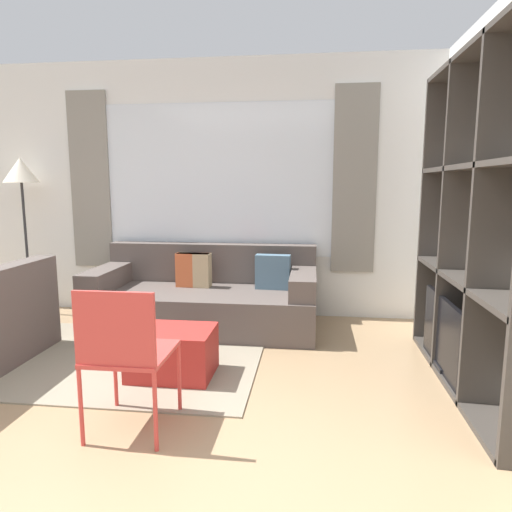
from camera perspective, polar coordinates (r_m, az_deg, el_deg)
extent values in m
plane|color=#9E7F5B|center=(2.58, -18.99, -24.65)|extent=(16.00, 16.00, 0.00)
cube|color=white|center=(4.97, -4.67, 8.24)|extent=(5.77, 0.07, 2.70)
cube|color=white|center=(4.93, -4.78, 9.40)|extent=(2.51, 0.01, 1.60)
cube|color=gray|center=(5.39, -20.02, 8.86)|extent=(0.44, 0.03, 1.90)
cube|color=gray|center=(4.83, 12.23, 9.24)|extent=(0.44, 0.03, 1.90)
cube|color=white|center=(3.62, 28.59, 6.96)|extent=(0.07, 4.11, 2.70)
cube|color=gray|center=(4.02, -18.73, -11.93)|extent=(2.58, 1.65, 0.01)
cube|color=silver|center=(3.45, 28.71, 3.43)|extent=(0.02, 1.93, 2.28)
cube|color=#3D3833|center=(3.09, 28.09, 2.96)|extent=(0.34, 0.04, 2.28)
cube|color=#3D3833|center=(3.70, 24.56, 4.01)|extent=(0.34, 0.04, 2.28)
cube|color=#3D3833|center=(4.31, 22.02, 4.76)|extent=(0.34, 0.04, 2.28)
cube|color=#3D3833|center=(3.66, 24.93, -14.27)|extent=(0.34, 1.93, 0.04)
cube|color=#3D3833|center=(3.44, 25.74, -2.78)|extent=(0.34, 1.93, 0.04)
cube|color=#3D3833|center=(3.38, 26.62, 9.96)|extent=(0.34, 1.93, 0.04)
cube|color=#3D3833|center=(3.49, 27.53, 22.22)|extent=(0.34, 1.93, 0.04)
cube|color=black|center=(3.72, 22.24, -8.95)|extent=(0.04, 0.91, 0.54)
cube|color=black|center=(3.81, 22.30, -12.61)|extent=(0.10, 0.24, 0.03)
cylinder|color=#2856A8|center=(4.04, 22.67, 0.32)|extent=(0.06, 0.06, 0.14)
cube|color=white|center=(4.19, 22.13, -10.32)|extent=(0.06, 0.06, 0.07)
cube|color=#564C47|center=(4.56, -6.55, -6.56)|extent=(2.19, 0.99, 0.39)
cube|color=#564C47|center=(4.86, -5.51, -0.82)|extent=(2.19, 0.18, 0.40)
cube|color=#564C47|center=(4.82, -17.98, -2.52)|extent=(0.24, 0.93, 0.20)
cube|color=#564C47|center=(4.37, 5.94, -3.27)|extent=(0.24, 0.93, 0.20)
cube|color=slate|center=(4.49, 2.13, -2.00)|extent=(0.35, 0.14, 0.34)
cube|color=#C65B33|center=(4.63, -7.84, -1.75)|extent=(0.34, 0.13, 0.34)
cube|color=tan|center=(4.63, -7.77, -1.75)|extent=(0.35, 0.15, 0.34)
cube|color=#A82823|center=(3.49, -10.38, -11.81)|extent=(0.60, 0.45, 0.36)
cylinder|color=black|center=(5.66, -26.24, -6.28)|extent=(0.26, 0.26, 0.02)
cylinder|color=#2D2D30|center=(5.53, -26.74, 0.89)|extent=(0.03, 0.03, 1.40)
cone|color=beige|center=(5.49, -27.36, 9.52)|extent=(0.36, 0.36, 0.26)
cylinder|color=#CC3D38|center=(2.97, -9.57, -14.77)|extent=(0.02, 0.02, 0.44)
cylinder|color=#CC3D38|center=(3.11, -17.17, -13.95)|extent=(0.02, 0.02, 0.44)
cylinder|color=#CC3D38|center=(2.59, -12.46, -18.51)|extent=(0.02, 0.02, 0.44)
cylinder|color=#CC3D38|center=(2.75, -21.05, -17.24)|extent=(0.02, 0.02, 0.44)
cube|color=#CC3D38|center=(2.76, -15.25, -11.65)|extent=(0.44, 0.46, 0.02)
cube|color=#CC3D38|center=(2.51, -17.28, -8.71)|extent=(0.44, 0.02, 0.40)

